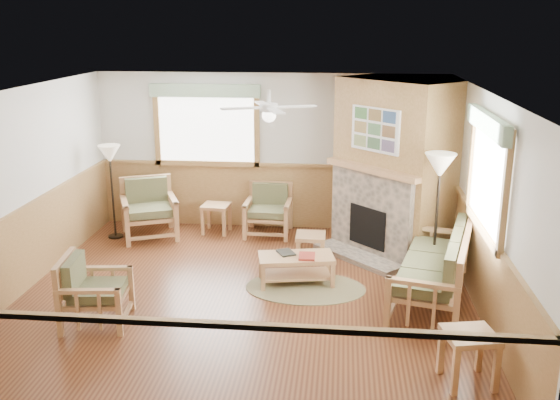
# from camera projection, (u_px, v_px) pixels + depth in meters

# --- Properties ---
(floor) EXTENTS (6.00, 6.00, 0.01)m
(floor) POSITION_uv_depth(u_px,v_px,m) (245.00, 297.00, 8.30)
(floor) COLOR #562D18
(floor) RESTS_ON ground
(ceiling) EXTENTS (6.00, 6.00, 0.01)m
(ceiling) POSITION_uv_depth(u_px,v_px,m) (241.00, 92.00, 7.55)
(ceiling) COLOR white
(ceiling) RESTS_ON floor
(wall_back) EXTENTS (6.00, 0.02, 2.70)m
(wall_back) POSITION_uv_depth(u_px,v_px,m) (270.00, 152.00, 10.79)
(wall_back) COLOR silver
(wall_back) RESTS_ON floor
(wall_front) EXTENTS (6.00, 0.02, 2.70)m
(wall_front) POSITION_uv_depth(u_px,v_px,m) (186.00, 300.00, 5.05)
(wall_front) COLOR silver
(wall_front) RESTS_ON floor
(wall_left) EXTENTS (0.02, 6.00, 2.70)m
(wall_left) POSITION_uv_depth(u_px,v_px,m) (18.00, 193.00, 8.21)
(wall_left) COLOR silver
(wall_left) RESTS_ON floor
(wall_right) EXTENTS (0.02, 6.00, 2.70)m
(wall_right) POSITION_uv_depth(u_px,v_px,m) (485.00, 206.00, 7.63)
(wall_right) COLOR silver
(wall_right) RESTS_ON floor
(wainscot) EXTENTS (6.00, 6.00, 1.10)m
(wainscot) POSITION_uv_depth(u_px,v_px,m) (244.00, 258.00, 8.14)
(wainscot) COLOR olive
(wainscot) RESTS_ON floor
(fireplace) EXTENTS (3.11, 3.11, 2.70)m
(fireplace) POSITION_uv_depth(u_px,v_px,m) (394.00, 167.00, 9.69)
(fireplace) COLOR olive
(fireplace) RESTS_ON floor
(window_back) EXTENTS (1.90, 0.16, 1.50)m
(window_back) POSITION_uv_depth(u_px,v_px,m) (205.00, 83.00, 10.53)
(window_back) COLOR white
(window_back) RESTS_ON wall_back
(window_right) EXTENTS (0.16, 1.90, 1.50)m
(window_right) POSITION_uv_depth(u_px,v_px,m) (495.00, 112.00, 7.12)
(window_right) COLOR white
(window_right) RESTS_ON wall_right
(ceiling_fan) EXTENTS (1.59, 1.59, 0.36)m
(ceiling_fan) POSITION_uv_depth(u_px,v_px,m) (269.00, 93.00, 7.82)
(ceiling_fan) COLOR white
(ceiling_fan) RESTS_ON ceiling
(sofa) EXTENTS (2.23, 1.35, 0.96)m
(sofa) POSITION_uv_depth(u_px,v_px,m) (433.00, 266.00, 8.06)
(sofa) COLOR #AE7E51
(sofa) RESTS_ON floor
(armchair_back_left) EXTENTS (1.14, 1.14, 0.97)m
(armchair_back_left) POSITION_uv_depth(u_px,v_px,m) (149.00, 209.00, 10.47)
(armchair_back_left) COLOR #AE7E51
(armchair_back_left) RESTS_ON floor
(armchair_back_right) EXTENTS (0.78, 0.78, 0.85)m
(armchair_back_right) POSITION_uv_depth(u_px,v_px,m) (268.00, 210.00, 10.61)
(armchair_back_right) COLOR #AE7E51
(armchair_back_right) RESTS_ON floor
(armchair_left) EXTENTS (0.84, 0.84, 0.84)m
(armchair_left) POSITION_uv_depth(u_px,v_px,m) (96.00, 290.00, 7.47)
(armchair_left) COLOR #AE7E51
(armchair_left) RESTS_ON floor
(coffee_table) EXTENTS (1.11, 0.70, 0.41)m
(coffee_table) POSITION_uv_depth(u_px,v_px,m) (296.00, 269.00, 8.66)
(coffee_table) COLOR #AE7E51
(coffee_table) RESTS_ON floor
(end_table_chairs) EXTENTS (0.49, 0.47, 0.51)m
(end_table_chairs) POSITION_uv_depth(u_px,v_px,m) (216.00, 218.00, 10.75)
(end_table_chairs) COLOR #AE7E51
(end_table_chairs) RESTS_ON floor
(end_table_sofa) EXTENTS (0.58, 0.57, 0.56)m
(end_table_sofa) POSITION_uv_depth(u_px,v_px,m) (468.00, 358.00, 6.25)
(end_table_sofa) COLOR #AE7E51
(end_table_sofa) RESTS_ON floor
(footstool) EXTENTS (0.45, 0.45, 0.39)m
(footstool) POSITION_uv_depth(u_px,v_px,m) (311.00, 246.00, 9.59)
(footstool) COLOR #AE7E51
(footstool) RESTS_ON floor
(braided_rug) EXTENTS (1.97, 1.97, 0.01)m
(braided_rug) POSITION_uv_depth(u_px,v_px,m) (305.00, 288.00, 8.55)
(braided_rug) COLOR brown
(braided_rug) RESTS_ON floor
(floor_lamp_left) EXTENTS (0.45, 0.45, 1.59)m
(floor_lamp_left) POSITION_uv_depth(u_px,v_px,m) (112.00, 192.00, 10.36)
(floor_lamp_left) COLOR black
(floor_lamp_left) RESTS_ON floor
(floor_lamp_right) EXTENTS (0.46, 0.46, 1.84)m
(floor_lamp_right) POSITION_uv_depth(u_px,v_px,m) (436.00, 219.00, 8.55)
(floor_lamp_right) COLOR black
(floor_lamp_right) RESTS_ON floor
(book_red) EXTENTS (0.23, 0.30, 0.03)m
(book_red) POSITION_uv_depth(u_px,v_px,m) (307.00, 255.00, 8.53)
(book_red) COLOR maroon
(book_red) RESTS_ON coffee_table
(book_dark) EXTENTS (0.30, 0.33, 0.03)m
(book_dark) POSITION_uv_depth(u_px,v_px,m) (286.00, 252.00, 8.68)
(book_dark) COLOR black
(book_dark) RESTS_ON coffee_table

